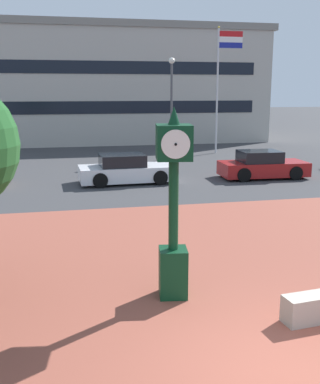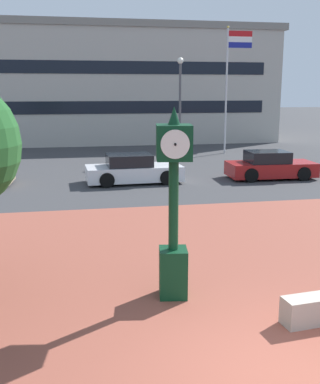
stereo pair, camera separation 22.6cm
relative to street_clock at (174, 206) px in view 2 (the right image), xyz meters
name	(u,v)px [view 2 (the right image)]	position (x,y,z in m)	size (l,w,h in m)	color
ground_plane	(289,378)	(1.07, -2.99, -1.85)	(200.00, 200.00, 0.00)	#38383A
plaza_brick_paving	(222,288)	(1.07, 0.16, -1.85)	(44.00, 14.29, 0.01)	brown
street_clock	(174,206)	(0.00, 0.00, 0.00)	(0.74, 0.78, 3.75)	#0C381E
car_street_mid	(270,166)	(7.10, 11.63, -1.28)	(4.06, 1.92, 1.28)	maroon
car_street_distant	(133,170)	(0.68, 11.77, -1.28)	(4.27, 2.02, 1.28)	silver
flagpole_primary	(230,78)	(8.01, 20.49, 2.91)	(1.66, 0.14, 7.92)	silver
civic_building	(80,85)	(-1.17, 31.25, 2.62)	(30.85, 11.25, 8.92)	#B2ADA3
street_lamp_post	(180,97)	(4.34, 18.49, 1.79)	(0.36, 0.36, 5.86)	#4C4C51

